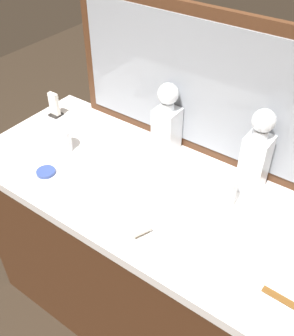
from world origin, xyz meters
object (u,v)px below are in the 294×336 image
at_px(crystal_tumbler_far_left, 60,141).
at_px(crystal_tumbler_front, 224,192).
at_px(tortoiseshell_comb, 285,301).
at_px(crystal_decanter_center, 255,159).
at_px(porcelain_dish, 46,172).
at_px(crystal_decanter_left, 167,124).
at_px(silver_brush_front, 131,219).
at_px(napkin_holder, 55,106).

bearing_deg(crystal_tumbler_far_left, crystal_tumbler_front, 9.32).
relative_size(crystal_tumbler_front, tortoiseshell_comb, 0.83).
height_order(crystal_decanter_center, crystal_tumbler_far_left, crystal_decanter_center).
bearing_deg(crystal_decanter_center, tortoiseshell_comb, -53.30).
bearing_deg(porcelain_dish, crystal_decanter_left, 54.91).
height_order(crystal_decanter_left, crystal_tumbler_front, crystal_decanter_left).
height_order(silver_brush_front, porcelain_dish, silver_brush_front).
relative_size(crystal_tumbler_far_left, silver_brush_front, 0.55).
distance_m(crystal_decanter_left, tortoiseshell_comb, 0.75).
bearing_deg(tortoiseshell_comb, napkin_holder, 165.84).
bearing_deg(crystal_decanter_left, crystal_decanter_center, -3.18).
height_order(crystal_decanter_left, napkin_holder, crystal_decanter_left).
height_order(crystal_tumbler_far_left, tortoiseshell_comb, crystal_tumbler_far_left).
xyz_separation_m(crystal_decanter_left, silver_brush_front, (0.13, -0.39, -0.10)).
height_order(silver_brush_front, napkin_holder, napkin_holder).
bearing_deg(porcelain_dish, crystal_decanter_center, 29.90).
bearing_deg(crystal_tumbler_far_left, tortoiseshell_comb, -7.67).
relative_size(crystal_decanter_center, crystal_tumbler_front, 2.97).
distance_m(tortoiseshell_comb, napkin_holder, 1.21).
bearing_deg(crystal_decanter_center, napkin_holder, -175.88).
bearing_deg(napkin_holder, crystal_decanter_center, 4.12).
bearing_deg(crystal_tumbler_far_left, porcelain_dish, -66.72).
relative_size(crystal_decanter_left, tortoiseshell_comb, 2.21).
distance_m(crystal_decanter_center, silver_brush_front, 0.46).
height_order(crystal_decanter_left, crystal_decanter_center, crystal_decanter_center).
bearing_deg(crystal_tumbler_far_left, napkin_holder, 140.85).
bearing_deg(crystal_decanter_center, crystal_decanter_left, 176.82).
height_order(crystal_decanter_center, tortoiseshell_comb, crystal_decanter_center).
height_order(crystal_decanter_center, crystal_tumbler_front, crystal_decanter_center).
height_order(crystal_decanter_left, silver_brush_front, crystal_decanter_left).
xyz_separation_m(crystal_tumbler_front, porcelain_dish, (-0.60, -0.25, -0.04)).
xyz_separation_m(porcelain_dish, tortoiseshell_comb, (0.91, 0.01, -0.00)).
bearing_deg(crystal_tumbler_front, porcelain_dish, -157.64).
distance_m(crystal_decanter_center, crystal_tumbler_far_left, 0.74).
bearing_deg(tortoiseshell_comb, crystal_tumbler_far_left, 172.33).
relative_size(crystal_decanter_left, porcelain_dish, 4.02).
relative_size(porcelain_dish, tortoiseshell_comb, 0.55).
xyz_separation_m(crystal_decanter_left, porcelain_dish, (-0.27, -0.39, -0.11)).
relative_size(crystal_decanter_left, crystal_tumbler_far_left, 3.13).
bearing_deg(tortoiseshell_comb, porcelain_dish, -179.52).
distance_m(crystal_decanter_left, porcelain_dish, 0.49).
distance_m(crystal_decanter_center, crystal_tumbler_front, 0.15).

